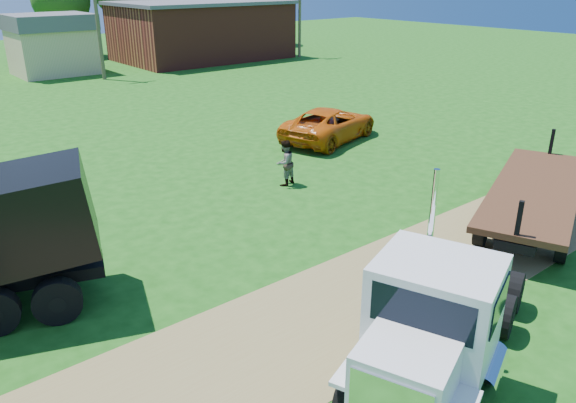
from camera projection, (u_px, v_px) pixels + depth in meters
ground at (408, 278)px, 15.18m from camera, size 140.00×140.00×0.00m
dirt_track at (408, 278)px, 15.18m from camera, size 120.00×4.20×0.01m
white_semi_tractor at (435, 325)px, 10.69m from camera, size 7.04×4.41×4.20m
orange_pickup at (330, 124)px, 27.49m from camera, size 6.35×4.21×1.62m
flatbed_trailer at (535, 195)px, 18.38m from camera, size 8.85×5.51×2.18m
spectator_b at (285, 163)px, 21.59m from camera, size 1.00×0.85×1.79m
brick_building at (202, 30)px, 53.39m from camera, size 15.40×10.40×5.30m
tan_shed at (52, 43)px, 45.25m from camera, size 6.20×5.40×4.70m
utility_poles at (97, 16)px, 41.98m from camera, size 42.20×0.28×9.00m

